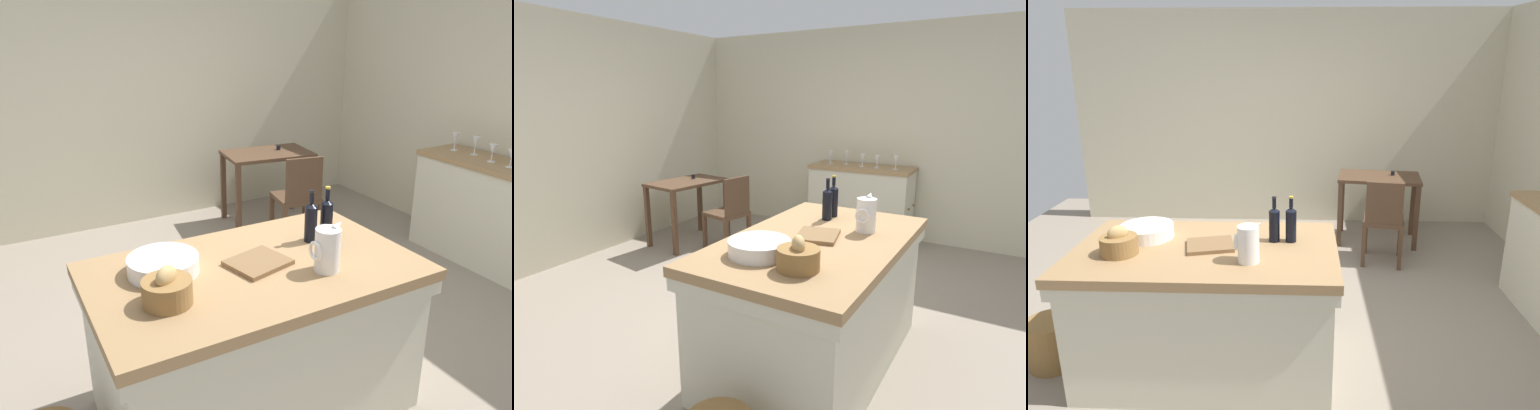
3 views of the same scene
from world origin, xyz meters
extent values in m
plane|color=gray|center=(0.00, 0.00, 0.00)|extent=(6.76, 6.76, 0.00)
cube|color=beige|center=(0.00, 2.60, 1.30)|extent=(5.32, 0.12, 2.60)
cube|color=#99754C|center=(-0.44, -0.54, 0.85)|extent=(1.69, 1.01, 0.06)
cube|color=beige|center=(-0.44, -0.54, 0.78)|extent=(1.67, 0.99, 0.08)
cube|color=beige|center=(-0.44, -0.54, 0.41)|extent=(1.61, 0.93, 0.82)
cube|color=#99754C|center=(2.26, 0.10, 0.91)|extent=(0.52, 1.24, 0.04)
cube|color=beige|center=(2.26, 0.10, 0.44)|extent=(0.49, 1.21, 0.89)
cube|color=#513826|center=(1.04, 1.87, 0.75)|extent=(0.97, 0.67, 0.04)
cube|color=#513826|center=(0.60, 1.68, 0.37)|extent=(0.06, 0.06, 0.74)
cube|color=#513826|center=(1.42, 1.57, 0.37)|extent=(0.06, 0.06, 0.74)
cube|color=#513826|center=(0.66, 2.16, 0.37)|extent=(0.06, 0.06, 0.74)
cube|color=#513826|center=(1.48, 2.05, 0.37)|extent=(0.06, 0.06, 0.74)
cylinder|color=black|center=(1.19, 1.90, 0.80)|extent=(0.04, 0.04, 0.05)
cube|color=#513826|center=(1.01, 1.26, 0.45)|extent=(0.47, 0.47, 0.04)
cube|color=#513826|center=(0.98, 1.08, 0.69)|extent=(0.36, 0.10, 0.42)
cube|color=#513826|center=(1.22, 1.40, 0.22)|extent=(0.05, 0.05, 0.43)
cube|color=#513826|center=(0.86, 1.47, 0.22)|extent=(0.05, 0.05, 0.43)
cube|color=#513826|center=(1.15, 1.05, 0.22)|extent=(0.05, 0.05, 0.43)
cube|color=#513826|center=(0.80, 1.11, 0.22)|extent=(0.05, 0.05, 0.43)
cylinder|color=white|center=(-0.14, -0.76, 0.99)|extent=(0.13, 0.13, 0.23)
cone|color=white|center=(-0.08, -0.76, 1.11)|extent=(0.07, 0.04, 0.06)
torus|color=white|center=(-0.21, -0.76, 1.00)|extent=(0.02, 0.10, 0.10)
cylinder|color=white|center=(-0.87, -0.38, 0.92)|extent=(0.36, 0.36, 0.09)
cylinder|color=olive|center=(-0.95, -0.67, 0.94)|extent=(0.23, 0.23, 0.12)
ellipsoid|color=tan|center=(-0.95, -0.67, 1.01)|extent=(0.14, 0.13, 0.10)
cube|color=brown|center=(-0.41, -0.53, 0.89)|extent=(0.34, 0.31, 0.02)
cylinder|color=black|center=(0.10, -0.42, 0.98)|extent=(0.07, 0.07, 0.21)
cone|color=black|center=(0.10, -0.42, 1.10)|extent=(0.07, 0.07, 0.02)
cylinder|color=black|center=(0.10, -0.42, 1.15)|extent=(0.03, 0.03, 0.07)
cylinder|color=#B29933|center=(0.10, -0.42, 1.18)|extent=(0.03, 0.03, 0.01)
cylinder|color=black|center=(-0.01, -0.42, 0.98)|extent=(0.07, 0.07, 0.21)
cone|color=black|center=(-0.01, -0.42, 1.10)|extent=(0.07, 0.07, 0.02)
cylinder|color=black|center=(-0.01, -0.42, 1.15)|extent=(0.03, 0.03, 0.07)
cylinder|color=black|center=(-0.01, -0.42, 1.18)|extent=(0.03, 0.03, 0.01)
cylinder|color=white|center=(2.21, -0.10, 0.93)|extent=(0.06, 0.06, 0.00)
cylinder|color=white|center=(2.21, -0.10, 0.97)|extent=(0.01, 0.01, 0.06)
cone|color=white|center=(2.21, -0.10, 1.04)|extent=(0.07, 0.07, 0.09)
cylinder|color=white|center=(2.23, 0.09, 0.93)|extent=(0.06, 0.06, 0.00)
cylinder|color=white|center=(2.23, 0.09, 0.97)|extent=(0.01, 0.01, 0.06)
cone|color=white|center=(2.23, 0.09, 1.04)|extent=(0.07, 0.07, 0.09)
cylinder|color=white|center=(2.31, 0.33, 0.93)|extent=(0.06, 0.06, 0.00)
cylinder|color=white|center=(2.31, 0.33, 0.97)|extent=(0.01, 0.01, 0.07)
cone|color=white|center=(2.31, 0.33, 1.05)|extent=(0.07, 0.07, 0.10)
cylinder|color=white|center=(2.28, 0.54, 0.93)|extent=(0.06, 0.06, 0.00)
cylinder|color=white|center=(2.28, 0.54, 0.97)|extent=(0.01, 0.01, 0.07)
cone|color=white|center=(2.28, 0.54, 1.05)|extent=(0.07, 0.07, 0.09)
camera|label=1|loc=(-1.56, -2.57, 2.07)|focal=35.20mm
camera|label=2|loc=(-2.81, -1.62, 1.74)|focal=30.13mm
camera|label=3|loc=(0.17, -3.32, 2.04)|focal=33.03mm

